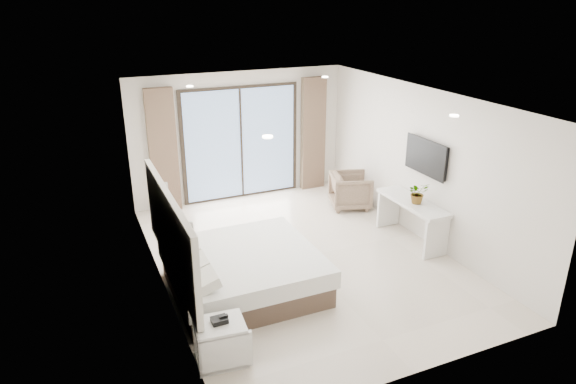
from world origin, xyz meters
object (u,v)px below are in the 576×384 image
object	(u,v)px
bed	(243,271)
console_desk	(412,212)
nightstand	(220,342)
armchair	(351,189)

from	to	relation	value
bed	console_desk	size ratio (longest dim) A/B	1.37
nightstand	console_desk	distance (m)	4.43
bed	nightstand	size ratio (longest dim) A/B	3.37
nightstand	armchair	world-z (taller)	armchair
nightstand	console_desk	xyz separation A→B (m)	(4.05, 1.77, 0.29)
bed	console_desk	distance (m)	3.31
bed	nightstand	bearing A→B (deg)	-118.69
bed	armchair	xyz separation A→B (m)	(3.09, 2.15, 0.08)
nightstand	armchair	size ratio (longest dim) A/B	0.80
bed	armchair	size ratio (longest dim) A/B	2.70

